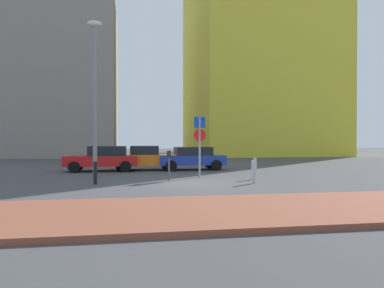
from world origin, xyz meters
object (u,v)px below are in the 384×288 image
(parking_sign_post, at_px, (200,139))
(parking_meter, at_px, (169,161))
(street_lamp, at_px, (95,86))
(traffic_bollard_mid, at_px, (255,169))
(traffic_bollard_near, at_px, (254,172))
(parked_car_red, at_px, (103,158))
(traffic_bollard_far, at_px, (95,173))
(parked_car_blue, at_px, (192,158))
(parked_car_orange, at_px, (145,158))

(parking_sign_post, distance_m, parking_meter, 2.22)
(parking_meter, distance_m, street_lamp, 5.09)
(street_lamp, xyz_separation_m, traffic_bollard_mid, (7.40, -1.66, -3.88))
(traffic_bollard_near, bearing_deg, parked_car_red, 132.38)
(street_lamp, bearing_deg, traffic_bollard_mid, -12.65)
(traffic_bollard_mid, distance_m, traffic_bollard_far, 7.23)
(parked_car_blue, bearing_deg, parked_car_orange, 172.61)
(parked_car_red, height_order, parked_car_blue, parked_car_red)
(traffic_bollard_mid, bearing_deg, traffic_bollard_near, -111.74)
(traffic_bollard_near, bearing_deg, parking_meter, 152.51)
(parked_car_orange, relative_size, street_lamp, 0.54)
(parked_car_red, distance_m, traffic_bollard_near, 9.85)
(parked_car_red, height_order, street_lamp, street_lamp)
(traffic_bollard_far, bearing_deg, parked_car_blue, 51.33)
(parked_car_orange, height_order, parking_sign_post, parking_sign_post)
(parked_car_orange, distance_m, street_lamp, 6.31)
(parked_car_orange, distance_m, traffic_bollard_far, 7.26)
(traffic_bollard_mid, bearing_deg, traffic_bollard_far, -174.23)
(parked_car_red, relative_size, parking_meter, 3.10)
(parked_car_red, bearing_deg, traffic_bollard_mid, -37.93)
(parked_car_orange, relative_size, traffic_bollard_mid, 4.03)
(parking_sign_post, relative_size, street_lamp, 0.40)
(parked_car_red, height_order, traffic_bollard_far, parked_car_red)
(parked_car_red, distance_m, traffic_bollard_far, 6.40)
(parked_car_red, height_order, parking_meter, parked_car_red)
(traffic_bollard_mid, bearing_deg, parked_car_red, 142.07)
(parked_car_blue, height_order, traffic_bollard_near, parked_car_blue)
(parking_meter, relative_size, traffic_bollard_far, 1.42)
(parked_car_red, distance_m, parking_sign_post, 6.67)
(traffic_bollard_near, height_order, traffic_bollard_mid, traffic_bollard_mid)
(parking_sign_post, distance_m, street_lamp, 5.61)
(parked_car_red, relative_size, parking_sign_post, 1.40)
(parking_sign_post, bearing_deg, parked_car_red, 138.01)
(traffic_bollard_mid, bearing_deg, parking_sign_post, 151.98)
(parking_meter, bearing_deg, parking_sign_post, 34.17)
(parking_meter, bearing_deg, parked_car_red, 120.52)
(street_lamp, bearing_deg, parking_meter, -23.99)
(parking_meter, height_order, traffic_bollard_near, parking_meter)
(parking_meter, bearing_deg, traffic_bollard_near, -27.49)
(parked_car_blue, distance_m, traffic_bollard_mid, 6.11)
(parking_sign_post, bearing_deg, traffic_bollard_far, -157.41)
(parked_car_red, bearing_deg, traffic_bollard_far, -89.27)
(parked_car_red, relative_size, traffic_bollard_near, 4.24)
(parked_car_red, xyz_separation_m, traffic_bollard_mid, (7.27, -5.67, -0.27))
(parking_sign_post, height_order, traffic_bollard_far, parking_sign_post)
(parked_car_blue, xyz_separation_m, traffic_bollard_mid, (1.99, -5.77, -0.25))
(street_lamp, xyz_separation_m, traffic_bollard_far, (0.21, -2.39, -3.91))
(traffic_bollard_mid, xyz_separation_m, traffic_bollard_far, (-7.19, -0.73, -0.03))
(parked_car_orange, bearing_deg, street_lamp, -119.70)
(parked_car_blue, xyz_separation_m, street_lamp, (-5.41, -4.11, 3.64))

